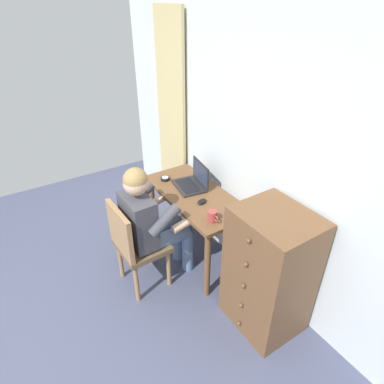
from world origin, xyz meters
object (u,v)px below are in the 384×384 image
at_px(dresser, 269,272).
at_px(chair, 134,243).
at_px(person_seated, 152,219).
at_px(laptop, 193,181).
at_px(desk_clock, 165,179).
at_px(coffee_mug, 212,216).
at_px(desk, 195,205).
at_px(computer_mouse, 202,202).

xyz_separation_m(dresser, chair, (-0.90, -0.71, -0.04)).
bearing_deg(person_seated, laptop, 108.99).
distance_m(laptop, desk_clock, 0.30).
height_order(person_seated, coffee_mug, person_seated).
xyz_separation_m(desk, person_seated, (0.06, -0.49, 0.06)).
height_order(computer_mouse, coffee_mug, coffee_mug).
xyz_separation_m(laptop, coffee_mug, (0.56, -0.17, -0.00)).
distance_m(person_seated, desk_clock, 0.58).
height_order(dresser, laptop, dresser).
bearing_deg(dresser, coffee_mug, -163.62).
height_order(dresser, chair, dresser).
relative_size(computer_mouse, desk_clock, 1.11).
relative_size(person_seated, desk_clock, 13.24).
height_order(dresser, computer_mouse, dresser).
xyz_separation_m(chair, person_seated, (-0.00, 0.18, 0.18)).
relative_size(laptop, coffee_mug, 3.14).
distance_m(desk, desk_clock, 0.42).
bearing_deg(laptop, person_seated, -71.01).
height_order(laptop, computer_mouse, laptop).
bearing_deg(desk, person_seated, -83.04).
xyz_separation_m(desk, computer_mouse, (0.17, -0.04, 0.14)).
height_order(desk, dresser, dresser).
relative_size(laptop, desk_clock, 4.18).
xyz_separation_m(laptop, desk_clock, (-0.25, -0.17, -0.04)).
relative_size(desk_clock, coffee_mug, 0.75).
height_order(dresser, person_seated, person_seated).
distance_m(chair, person_seated, 0.26).
xyz_separation_m(desk, dresser, (0.96, 0.04, -0.09)).
height_order(dresser, coffee_mug, dresser).
height_order(desk, laptop, laptop).
xyz_separation_m(desk, desk_clock, (-0.38, -0.11, 0.14)).
distance_m(chair, computer_mouse, 0.69).
bearing_deg(computer_mouse, laptop, 144.85).
bearing_deg(person_seated, dresser, 30.04).
bearing_deg(desk, laptop, 156.06).
height_order(desk, person_seated, person_seated).
relative_size(chair, desk_clock, 9.71).
distance_m(dresser, laptop, 1.12).
height_order(chair, laptop, laptop).
bearing_deg(computer_mouse, desk, 149.68).
bearing_deg(chair, dresser, 38.08).
bearing_deg(computer_mouse, coffee_mug, -33.68).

